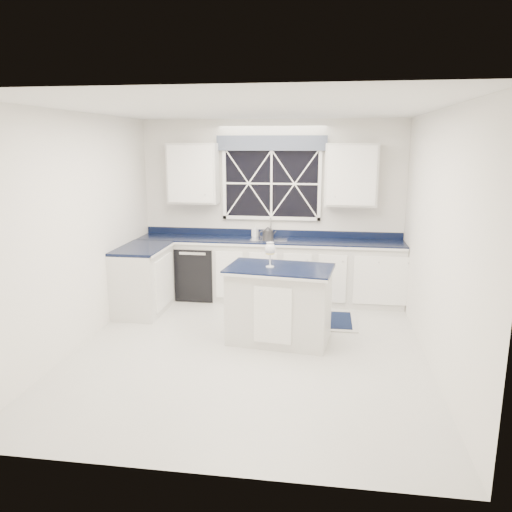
% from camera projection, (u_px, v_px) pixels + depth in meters
% --- Properties ---
extents(ground, '(4.50, 4.50, 0.00)m').
position_uv_depth(ground, '(249.00, 350.00, 5.80)').
color(ground, '#B9B9B4').
rests_on(ground, ground).
extents(back_wall, '(4.00, 0.10, 2.70)m').
position_uv_depth(back_wall, '(272.00, 210.00, 7.67)').
color(back_wall, white).
rests_on(back_wall, ground).
extents(base_cabinets, '(3.99, 1.60, 0.90)m').
position_uv_depth(base_cabinets, '(246.00, 273.00, 7.47)').
color(base_cabinets, silver).
rests_on(base_cabinets, ground).
extents(countertop, '(3.98, 0.64, 0.04)m').
position_uv_depth(countertop, '(269.00, 241.00, 7.48)').
color(countertop, black).
rests_on(countertop, base_cabinets).
extents(dishwasher, '(0.60, 0.58, 0.82)m').
position_uv_depth(dishwasher, '(199.00, 271.00, 7.74)').
color(dishwasher, black).
rests_on(dishwasher, ground).
extents(window, '(1.65, 0.09, 1.26)m').
position_uv_depth(window, '(271.00, 178.00, 7.52)').
color(window, black).
rests_on(window, ground).
extents(upper_cabinets, '(3.10, 0.34, 0.90)m').
position_uv_depth(upper_cabinets, '(271.00, 174.00, 7.38)').
color(upper_cabinets, silver).
rests_on(upper_cabinets, ground).
extents(faucet, '(0.05, 0.20, 0.30)m').
position_uv_depth(faucet, '(271.00, 227.00, 7.62)').
color(faucet, silver).
rests_on(faucet, countertop).
extents(island, '(1.31, 0.88, 0.92)m').
position_uv_depth(island, '(279.00, 304.00, 5.99)').
color(island, silver).
rests_on(island, ground).
extents(rug, '(1.35, 0.83, 0.02)m').
position_uv_depth(rug, '(307.00, 319.00, 6.78)').
color(rug, '#B3B2AE').
rests_on(rug, ground).
extents(kettle, '(0.26, 0.19, 0.19)m').
position_uv_depth(kettle, '(268.00, 233.00, 7.48)').
color(kettle, '#323235').
rests_on(kettle, countertop).
extents(wine_glass, '(0.13, 0.13, 0.30)m').
position_uv_depth(wine_glass, '(270.00, 250.00, 5.85)').
color(wine_glass, silver).
rests_on(wine_glass, island).
extents(soap_bottle, '(0.10, 0.10, 0.18)m').
position_uv_depth(soap_bottle, '(255.00, 231.00, 7.70)').
color(soap_bottle, silver).
rests_on(soap_bottle, countertop).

